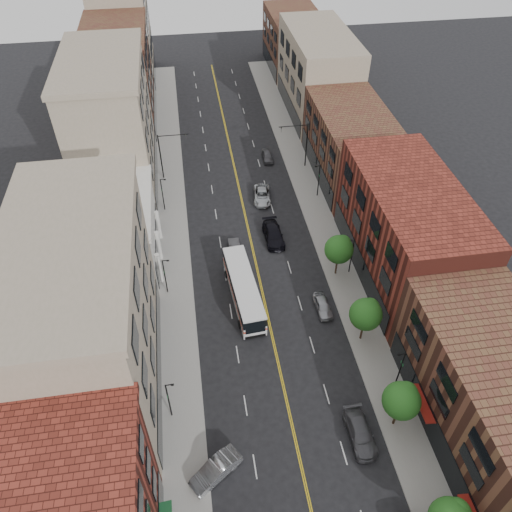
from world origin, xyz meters
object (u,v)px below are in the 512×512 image
car_angle_b (216,470)px  car_lane_a (273,235)px  car_lane_behind (235,248)px  car_parked_mid (360,433)px  car_parked_far (323,306)px  city_bus (244,289)px  car_lane_b (262,195)px  car_lane_c (267,156)px

car_angle_b → car_lane_a: 31.39m
car_lane_behind → car_parked_mid: bearing=108.3°
car_parked_far → city_bus: bearing=158.8°
car_angle_b → car_parked_mid: 13.27m
car_lane_a → car_lane_b: car_lane_a is taller
car_parked_mid → car_parked_far: 15.42m
car_parked_mid → car_parked_far: (0.49, 15.41, -0.06)m
car_parked_far → car_lane_a: size_ratio=0.71×
car_lane_a → car_parked_mid: bearing=-85.6°
car_angle_b → car_parked_mid: car_angle_b is taller
city_bus → car_lane_c: (7.80, 29.17, -1.11)m
car_parked_mid → car_lane_b: size_ratio=0.99×
car_lane_behind → car_lane_a: car_lane_a is taller
city_bus → car_lane_behind: 8.39m
car_lane_behind → car_lane_b: 11.77m
city_bus → car_lane_behind: size_ratio=3.08×
city_bus → car_parked_mid: city_bus is taller
car_lane_c → car_lane_a: bearing=-96.6°
car_parked_mid → car_lane_b: 37.33m
city_bus → car_parked_far: size_ratio=3.00×
city_bus → car_lane_behind: city_bus is taller
car_angle_b → car_parked_far: car_angle_b is taller
car_angle_b → car_parked_mid: size_ratio=0.93×
car_parked_mid → car_lane_a: size_ratio=0.91×
car_angle_b → car_lane_c: car_angle_b is taller
car_parked_far → car_lane_behind: (-8.64, 11.29, -0.04)m
car_parked_far → car_parked_mid: bearing=-94.0°
city_bus → car_lane_b: city_bus is taller
city_bus → car_lane_c: city_bus is taller
car_parked_far → car_lane_c: (-0.79, 32.15, -0.02)m
city_bus → car_parked_mid: 20.12m
car_parked_far → car_lane_b: bearing=96.6°
car_lane_behind → car_lane_a: 5.54m
car_angle_b → car_lane_b: bearing=130.3°
car_parked_far → car_lane_behind: size_ratio=1.03×
car_angle_b → car_parked_far: (13.69, 16.76, -0.11)m
car_parked_far → car_lane_b: 22.06m
car_lane_behind → car_lane_a: (5.31, 1.58, 0.18)m
car_parked_mid → car_lane_a: (-2.84, 28.28, 0.08)m
car_angle_b → car_lane_a: bearing=126.1°
car_lane_b → car_lane_c: bearing=83.8°
car_angle_b → car_lane_c: 50.58m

